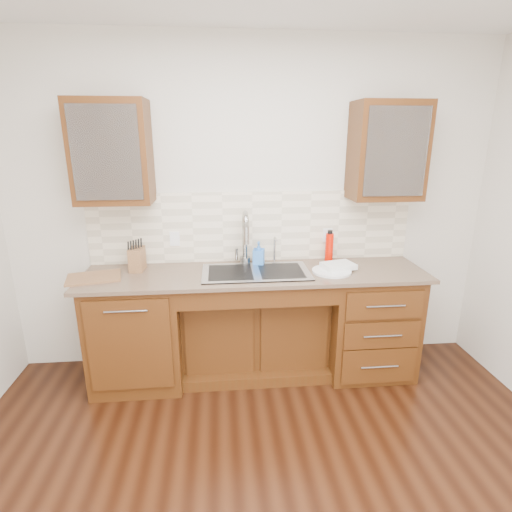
{
  "coord_description": "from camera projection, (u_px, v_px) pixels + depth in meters",
  "views": [
    {
      "loc": [
        -0.28,
        -1.54,
        1.95
      ],
      "look_at": [
        0.0,
        1.4,
        1.05
      ],
      "focal_mm": 28.0,
      "sensor_mm": 36.0,
      "label": 1
    }
  ],
  "objects": [
    {
      "name": "wall_back",
      "position": [
        252.0,
        209.0,
        3.38
      ],
      "size": [
        4.0,
        0.1,
        2.7
      ],
      "primitive_type": "cube",
      "color": "beige",
      "rests_on": "ground"
    },
    {
      "name": "base_cabinet_left",
      "position": [
        138.0,
        330.0,
        3.22
      ],
      "size": [
        0.7,
        0.62,
        0.88
      ],
      "primitive_type": "cube",
      "color": "#593014",
      "rests_on": "ground"
    },
    {
      "name": "base_cabinet_center",
      "position": [
        255.0,
        330.0,
        3.41
      ],
      "size": [
        1.2,
        0.44,
        0.7
      ],
      "primitive_type": "cube",
      "color": "#593014",
      "rests_on": "ground"
    },
    {
      "name": "base_cabinet_right",
      "position": [
        367.0,
        320.0,
        3.39
      ],
      "size": [
        0.7,
        0.62,
        0.88
      ],
      "primitive_type": "cube",
      "color": "#593014",
      "rests_on": "ground"
    },
    {
      "name": "countertop",
      "position": [
        256.0,
        274.0,
        3.16
      ],
      "size": [
        2.7,
        0.65,
        0.03
      ],
      "primitive_type": "cube",
      "color": "#84705B",
      "rests_on": "base_cabinet_left"
    },
    {
      "name": "backsplash",
      "position": [
        252.0,
        227.0,
        3.36
      ],
      "size": [
        2.7,
        0.02,
        0.59
      ],
      "primitive_type": "cube",
      "color": "beige",
      "rests_on": "wall_back"
    },
    {
      "name": "sink",
      "position": [
        256.0,
        283.0,
        3.16
      ],
      "size": [
        0.84,
        0.46,
        0.19
      ],
      "primitive_type": "cube",
      "color": "#9E9EA5",
      "rests_on": "countertop"
    },
    {
      "name": "faucet",
      "position": [
        245.0,
        241.0,
        3.29
      ],
      "size": [
        0.04,
        0.04,
        0.4
      ],
      "primitive_type": "cylinder",
      "color": "#999993",
      "rests_on": "countertop"
    },
    {
      "name": "filter_tap",
      "position": [
        275.0,
        249.0,
        3.35
      ],
      "size": [
        0.02,
        0.02,
        0.24
      ],
      "primitive_type": "cylinder",
      "color": "#999993",
      "rests_on": "countertop"
    },
    {
      "name": "upper_cabinet_left",
      "position": [
        112.0,
        152.0,
        2.94
      ],
      "size": [
        0.55,
        0.34,
        0.75
      ],
      "primitive_type": "cube",
      "color": "#593014",
      "rests_on": "wall_back"
    },
    {
      "name": "upper_cabinet_right",
      "position": [
        387.0,
        151.0,
        3.13
      ],
      "size": [
        0.55,
        0.34,
        0.75
      ],
      "primitive_type": "cube",
      "color": "#593014",
      "rests_on": "wall_back"
    },
    {
      "name": "outlet_left",
      "position": [
        175.0,
        239.0,
        3.32
      ],
      "size": [
        0.08,
        0.01,
        0.12
      ],
      "primitive_type": "cube",
      "color": "white",
      "rests_on": "backsplash"
    },
    {
      "name": "outlet_right",
      "position": [
        328.0,
        235.0,
        3.43
      ],
      "size": [
        0.08,
        0.01,
        0.12
      ],
      "primitive_type": "cube",
      "color": "white",
      "rests_on": "backsplash"
    },
    {
      "name": "soap_bottle",
      "position": [
        259.0,
        253.0,
        3.3
      ],
      "size": [
        0.11,
        0.11,
        0.2
      ],
      "primitive_type": "imported",
      "rotation": [
        0.0,
        0.0,
        -0.24
      ],
      "color": "#3376D3",
      "rests_on": "countertop"
    },
    {
      "name": "water_bottle",
      "position": [
        329.0,
        248.0,
        3.37
      ],
      "size": [
        0.08,
        0.08,
        0.25
      ],
      "primitive_type": "cylinder",
      "rotation": [
        0.0,
        0.0,
        0.21
      ],
      "color": "red",
      "rests_on": "countertop"
    },
    {
      "name": "plate",
      "position": [
        332.0,
        271.0,
        3.14
      ],
      "size": [
        0.41,
        0.41,
        0.02
      ],
      "primitive_type": "cylinder",
      "rotation": [
        0.0,
        0.0,
        0.43
      ],
      "color": "silver",
      "rests_on": "countertop"
    },
    {
      "name": "dish_towel",
      "position": [
        338.0,
        266.0,
        3.19
      ],
      "size": [
        0.28,
        0.24,
        0.04
      ],
      "primitive_type": "cube",
      "rotation": [
        0.0,
        0.0,
        0.26
      ],
      "color": "white",
      "rests_on": "plate"
    },
    {
      "name": "knife_block",
      "position": [
        137.0,
        259.0,
        3.17
      ],
      "size": [
        0.11,
        0.17,
        0.19
      ],
      "primitive_type": "cube",
      "rotation": [
        0.0,
        0.0,
        -0.07
      ],
      "color": "olive",
      "rests_on": "countertop"
    },
    {
      "name": "cutting_board",
      "position": [
        94.0,
        277.0,
        3.01
      ],
      "size": [
        0.44,
        0.35,
        0.02
      ],
      "primitive_type": "cube",
      "rotation": [
        0.0,
        0.0,
        0.23
      ],
      "color": "brown",
      "rests_on": "countertop"
    },
    {
      "name": "cup_left_a",
      "position": [
        106.0,
        160.0,
        2.95
      ],
      "size": [
        0.14,
        0.14,
        0.09
      ],
      "primitive_type": "imported",
      "rotation": [
        0.0,
        0.0,
        0.41
      ],
      "color": "white",
      "rests_on": "upper_cabinet_left"
    },
    {
      "name": "cup_left_b",
      "position": [
        129.0,
        160.0,
        2.97
      ],
      "size": [
        0.12,
        0.12,
        0.09
      ],
      "primitive_type": "imported",
      "rotation": [
        0.0,
        0.0,
        0.37
      ],
      "color": "white",
      "rests_on": "upper_cabinet_left"
    },
    {
      "name": "cup_right_a",
      "position": [
        379.0,
        158.0,
        3.13
      ],
      "size": [
        0.14,
        0.14,
        0.1
      ],
      "primitive_type": "imported",
      "rotation": [
        0.0,
        0.0,
        -0.04
      ],
      "color": "silver",
      "rests_on": "upper_cabinet_right"
    },
    {
      "name": "cup_right_b",
      "position": [
        400.0,
        159.0,
        3.15
      ],
      "size": [
        0.11,
        0.11,
        0.08
      ],
      "primitive_type": "imported",
      "rotation": [
        0.0,
        0.0,
        -0.3
      ],
      "color": "white",
      "rests_on": "upper_cabinet_right"
    }
  ]
}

